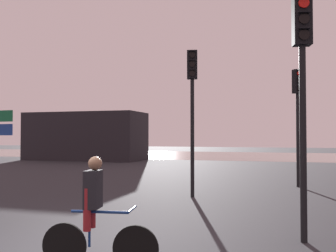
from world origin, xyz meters
name	(u,v)px	position (x,y,z in m)	size (l,w,h in m)	color
water_strip	(242,156)	(0.00, 31.84, 0.00)	(80.00, 16.00, 0.01)	gray
distant_building	(86,136)	(-11.48, 21.84, 1.90)	(9.36, 4.00, 3.79)	black
traffic_light_near_right	(302,71)	(3.97, 1.93, 3.10)	(0.36, 0.38, 4.47)	black
traffic_light_far_right	(298,105)	(4.23, 9.65, 3.08)	(0.40, 0.42, 4.43)	black
traffic_light_center	(192,95)	(0.93, 6.23, 3.20)	(0.36, 0.38, 4.62)	black
cyclist	(95,213)	(1.03, -0.41, 0.82)	(1.70, 0.48, 1.62)	black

